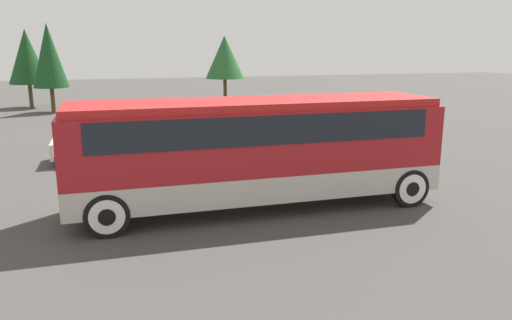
{
  "coord_description": "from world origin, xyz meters",
  "views": [
    {
      "loc": [
        -3.91,
        -13.14,
        4.54
      ],
      "look_at": [
        0.0,
        0.0,
        1.39
      ],
      "focal_mm": 35.0,
      "sensor_mm": 36.0,
      "label": 1
    }
  ],
  "objects_px": {
    "parked_car_near": "(332,136)",
    "parked_car_far": "(229,132)",
    "parked_car_mid": "(113,142)",
    "tour_bus": "(259,143)"
  },
  "relations": [
    {
      "from": "parked_car_near",
      "to": "parked_car_mid",
      "type": "xyz_separation_m",
      "value": [
        -9.1,
        1.3,
        -0.03
      ]
    },
    {
      "from": "parked_car_near",
      "to": "parked_car_far",
      "type": "distance_m",
      "value": 4.65
    },
    {
      "from": "tour_bus",
      "to": "parked_car_near",
      "type": "distance_m",
      "value": 8.2
    },
    {
      "from": "parked_car_far",
      "to": "parked_car_mid",
      "type": "bearing_deg",
      "value": -167.7
    },
    {
      "from": "tour_bus",
      "to": "parked_car_mid",
      "type": "distance_m",
      "value": 8.59
    },
    {
      "from": "parked_car_near",
      "to": "parked_car_far",
      "type": "bearing_deg",
      "value": 148.62
    },
    {
      "from": "parked_car_near",
      "to": "parked_car_far",
      "type": "relative_size",
      "value": 1.08
    },
    {
      "from": "parked_car_mid",
      "to": "parked_car_far",
      "type": "relative_size",
      "value": 1.11
    },
    {
      "from": "tour_bus",
      "to": "parked_car_mid",
      "type": "xyz_separation_m",
      "value": [
        -3.92,
        7.55,
        -1.16
      ]
    },
    {
      "from": "parked_car_far",
      "to": "parked_car_near",
      "type": "bearing_deg",
      "value": -31.38
    }
  ]
}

